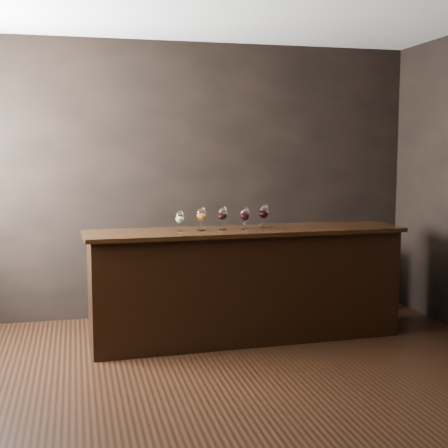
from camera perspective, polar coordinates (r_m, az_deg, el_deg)
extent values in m
plane|color=black|center=(4.55, 0.43, -15.15)|extent=(5.00, 5.00, 0.00)
cube|color=black|center=(6.44, -4.39, 4.01)|extent=(5.00, 0.02, 2.80)
cube|color=black|center=(2.13, 15.16, -1.25)|extent=(5.00, 0.02, 2.80)
cube|color=black|center=(5.65, 2.02, -5.70)|extent=(2.79, 0.71, 0.97)
cube|color=black|center=(5.57, 2.04, -0.64)|extent=(2.88, 0.78, 0.04)
cube|color=black|center=(6.48, 1.62, -4.90)|extent=(2.20, 0.40, 0.79)
cylinder|color=white|center=(5.42, -4.07, -0.64)|extent=(0.06, 0.06, 0.00)
cylinder|color=white|center=(5.41, -4.07, -0.27)|extent=(0.01, 0.01, 0.07)
ellipsoid|color=white|center=(5.40, -4.08, 0.62)|extent=(0.07, 0.07, 0.10)
cylinder|color=white|center=(5.40, -4.08, 1.12)|extent=(0.05, 0.05, 0.01)
ellipsoid|color=#CEDD7F|center=(5.41, -4.08, 0.44)|extent=(0.06, 0.06, 0.05)
cylinder|color=white|center=(5.46, -2.09, -0.56)|extent=(0.07, 0.07, 0.00)
cylinder|color=white|center=(5.46, -2.09, -0.14)|extent=(0.01, 0.01, 0.08)
ellipsoid|color=white|center=(5.45, -2.10, 0.90)|extent=(0.09, 0.09, 0.12)
cylinder|color=white|center=(5.44, -2.10, 1.48)|extent=(0.06, 0.06, 0.01)
ellipsoid|color=#BF6B1C|center=(5.45, -2.10, 0.69)|extent=(0.07, 0.07, 0.06)
cylinder|color=white|center=(5.54, -0.14, -0.47)|extent=(0.07, 0.07, 0.00)
cylinder|color=white|center=(5.53, -0.14, -0.05)|extent=(0.01, 0.01, 0.08)
ellipsoid|color=white|center=(5.52, -0.14, 0.98)|extent=(0.09, 0.09, 0.12)
cylinder|color=white|center=(5.51, -0.14, 1.55)|extent=(0.06, 0.06, 0.01)
ellipsoid|color=black|center=(5.52, -0.14, 0.77)|extent=(0.07, 0.07, 0.06)
cylinder|color=white|center=(5.54, 1.92, -0.47)|extent=(0.07, 0.07, 0.00)
cylinder|color=white|center=(5.53, 1.92, -0.07)|extent=(0.01, 0.01, 0.07)
ellipsoid|color=white|center=(5.52, 1.92, 0.92)|extent=(0.08, 0.08, 0.12)
cylinder|color=white|center=(5.52, 1.93, 1.46)|extent=(0.06, 0.06, 0.01)
ellipsoid|color=black|center=(5.52, 1.92, 0.72)|extent=(0.07, 0.07, 0.05)
cylinder|color=white|center=(5.64, 3.64, -0.35)|extent=(0.08, 0.08, 0.00)
cylinder|color=white|center=(5.64, 3.64, 0.09)|extent=(0.01, 0.01, 0.08)
ellipsoid|color=white|center=(5.63, 3.65, 1.16)|extent=(0.09, 0.09, 0.13)
cylinder|color=white|center=(5.62, 3.65, 1.75)|extent=(0.07, 0.07, 0.01)
ellipsoid|color=black|center=(5.63, 3.65, 0.94)|extent=(0.07, 0.07, 0.06)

